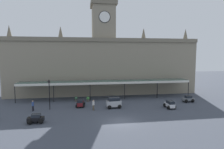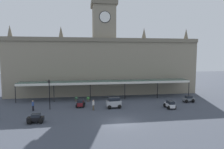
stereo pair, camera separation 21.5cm
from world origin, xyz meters
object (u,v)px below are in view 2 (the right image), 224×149
object	(u,v)px
car_maroon_estate	(80,103)
car_silver_van	(114,103)
victorian_lamppost	(49,91)
planter_forecourt_centre	(76,99)
car_grey_sedan	(188,99)
pedestrian_crossing_forecourt	(93,105)
pedestrian_beside_cars	(33,105)
car_black_sedan	(36,119)
planter_by_canopy	(88,99)
traffic_cone	(112,100)
car_white_estate	(170,105)

from	to	relation	value
car_maroon_estate	car_silver_van	world-z (taller)	car_silver_van
victorian_lamppost	planter_forecourt_centre	bearing A→B (deg)	50.23
car_grey_sedan	car_maroon_estate	xyz separation A→B (m)	(-19.66, -0.23, 0.06)
pedestrian_crossing_forecourt	pedestrian_beside_cars	size ratio (longest dim) A/B	1.00
victorian_lamppost	pedestrian_crossing_forecourt	bearing A→B (deg)	-12.19
car_black_sedan	car_silver_van	xyz separation A→B (m)	(11.03, 5.44, 0.30)
car_grey_sedan	planter_by_canopy	bearing A→B (deg)	170.37
car_maroon_estate	planter_by_canopy	bearing A→B (deg)	67.51
victorian_lamppost	planter_forecourt_centre	xyz separation A→B (m)	(4.00, 4.81, -2.51)
car_black_sedan	pedestrian_crossing_forecourt	distance (m)	8.95
car_maroon_estate	planter_forecourt_centre	distance (m)	3.88
car_black_sedan	victorian_lamppost	bearing A→B (deg)	82.73
car_black_sedan	car_maroon_estate	world-z (taller)	car_maroon_estate
car_grey_sedan	car_maroon_estate	world-z (taller)	car_maroon_estate
car_black_sedan	planter_by_canopy	world-z (taller)	car_black_sedan
planter_by_canopy	car_maroon_estate	bearing A→B (deg)	-112.49
pedestrian_beside_cars	victorian_lamppost	bearing A→B (deg)	11.09
car_black_sedan	pedestrian_crossing_forecourt	bearing A→B (deg)	31.34
car_black_sedan	car_maroon_estate	distance (m)	9.08
pedestrian_crossing_forecourt	traffic_cone	size ratio (longest dim) A/B	2.42
pedestrian_beside_cars	car_maroon_estate	bearing A→B (deg)	11.60
car_white_estate	car_grey_sedan	bearing A→B (deg)	33.22
pedestrian_crossing_forecourt	victorian_lamppost	bearing A→B (deg)	167.81
car_grey_sedan	car_black_sedan	world-z (taller)	same
car_white_estate	planter_forecourt_centre	xyz separation A→B (m)	(-15.24, 7.00, -0.07)
car_maroon_estate	pedestrian_beside_cars	size ratio (longest dim) A/B	1.38
car_black_sedan	pedestrian_crossing_forecourt	xyz separation A→B (m)	(7.64, 4.65, 0.41)
car_grey_sedan	car_silver_van	size ratio (longest dim) A/B	0.84
planter_forecourt_centre	car_white_estate	bearing A→B (deg)	-24.66
car_maroon_estate	planter_by_canopy	distance (m)	3.60
car_maroon_estate	victorian_lamppost	bearing A→B (deg)	-168.14
car_grey_sedan	car_black_sedan	distance (m)	26.32
car_grey_sedan	car_black_sedan	xyz separation A→B (m)	(-25.26, -7.37, 0.00)
pedestrian_beside_cars	traffic_cone	size ratio (longest dim) A/B	2.42
car_grey_sedan	pedestrian_crossing_forecourt	size ratio (longest dim) A/B	1.25
pedestrian_beside_cars	planter_by_canopy	world-z (taller)	pedestrian_beside_cars
car_black_sedan	victorian_lamppost	xyz separation A→B (m)	(0.78, 6.13, 2.50)
car_black_sedan	car_white_estate	world-z (taller)	car_white_estate
pedestrian_beside_cars	traffic_cone	bearing A→B (deg)	15.93
car_white_estate	planter_by_canopy	distance (m)	14.59
car_grey_sedan	traffic_cone	size ratio (longest dim) A/B	3.02
car_white_estate	car_silver_van	bearing A→B (deg)	170.56
car_maroon_estate	pedestrian_crossing_forecourt	distance (m)	3.24
planter_forecourt_centre	car_silver_van	bearing A→B (deg)	-41.38
pedestrian_crossing_forecourt	planter_forecourt_centre	size ratio (longest dim) A/B	1.74
car_black_sedan	victorian_lamppost	distance (m)	6.67
pedestrian_crossing_forecourt	planter_forecourt_centre	bearing A→B (deg)	114.42
car_grey_sedan	planter_forecourt_centre	bearing A→B (deg)	170.12
victorian_lamppost	car_silver_van	bearing A→B (deg)	-3.88
car_grey_sedan	pedestrian_crossing_forecourt	world-z (taller)	pedestrian_crossing_forecourt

